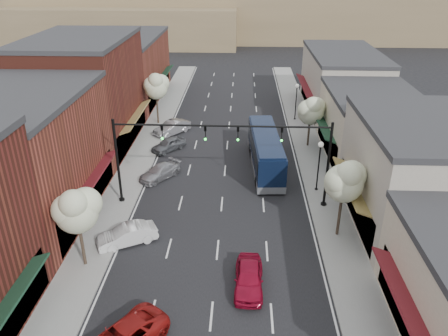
# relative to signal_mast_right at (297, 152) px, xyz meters

# --- Properties ---
(ground) EXTENTS (160.00, 160.00, 0.00)m
(ground) POSITION_rel_signal_mast_right_xyz_m (-5.62, -8.00, -4.62)
(ground) COLOR black
(ground) RESTS_ON ground
(sidewalk_left) EXTENTS (2.80, 73.00, 0.15)m
(sidewalk_left) POSITION_rel_signal_mast_right_xyz_m (-14.02, 10.50, -4.55)
(sidewalk_left) COLOR gray
(sidewalk_left) RESTS_ON ground
(sidewalk_right) EXTENTS (2.80, 73.00, 0.15)m
(sidewalk_right) POSITION_rel_signal_mast_right_xyz_m (2.78, 10.50, -4.55)
(sidewalk_right) COLOR gray
(sidewalk_right) RESTS_ON ground
(curb_left) EXTENTS (0.25, 73.00, 0.17)m
(curb_left) POSITION_rel_signal_mast_right_xyz_m (-12.62, 10.50, -4.55)
(curb_left) COLOR gray
(curb_left) RESTS_ON ground
(curb_right) EXTENTS (0.25, 73.00, 0.17)m
(curb_right) POSITION_rel_signal_mast_right_xyz_m (1.38, 10.50, -4.55)
(curb_right) COLOR gray
(curb_right) RESTS_ON ground
(bldg_left_midnear) EXTENTS (10.14, 14.10, 9.40)m
(bldg_left_midnear) POSITION_rel_signal_mast_right_xyz_m (-19.85, -2.00, 0.03)
(bldg_left_midnear) COLOR brown
(bldg_left_midnear) RESTS_ON ground
(bldg_left_midfar) EXTENTS (10.14, 14.10, 10.90)m
(bldg_left_midfar) POSITION_rel_signal_mast_right_xyz_m (-19.86, 12.00, 0.78)
(bldg_left_midfar) COLOR maroon
(bldg_left_midfar) RESTS_ON ground
(bldg_left_far) EXTENTS (10.14, 18.10, 8.40)m
(bldg_left_far) POSITION_rel_signal_mast_right_xyz_m (-19.84, 28.00, -0.46)
(bldg_left_far) COLOR brown
(bldg_left_far) RESTS_ON ground
(bldg_right_midnear) EXTENTS (9.14, 12.10, 7.90)m
(bldg_right_midnear) POSITION_rel_signal_mast_right_xyz_m (8.10, -2.00, -0.72)
(bldg_right_midnear) COLOR #ABA293
(bldg_right_midnear) RESTS_ON ground
(bldg_right_midfar) EXTENTS (9.14, 12.10, 6.40)m
(bldg_right_midfar) POSITION_rel_signal_mast_right_xyz_m (8.08, 10.00, -1.46)
(bldg_right_midfar) COLOR beige
(bldg_right_midfar) RESTS_ON ground
(bldg_right_far) EXTENTS (9.14, 16.10, 7.40)m
(bldg_right_far) POSITION_rel_signal_mast_right_xyz_m (8.09, 24.00, -0.96)
(bldg_right_far) COLOR #ABA293
(bldg_right_far) RESTS_ON ground
(hill_far) EXTENTS (120.00, 30.00, 12.00)m
(hill_far) POSITION_rel_signal_mast_right_xyz_m (-5.62, 82.00, 1.38)
(hill_far) COLOR #7A6647
(hill_far) RESTS_ON ground
(hill_near) EXTENTS (50.00, 20.00, 8.00)m
(hill_near) POSITION_rel_signal_mast_right_xyz_m (-30.62, 70.00, -0.62)
(hill_near) COLOR #7A6647
(hill_near) RESTS_ON ground
(signal_mast_right) EXTENTS (8.22, 0.46, 7.00)m
(signal_mast_right) POSITION_rel_signal_mast_right_xyz_m (0.00, 0.00, 0.00)
(signal_mast_right) COLOR black
(signal_mast_right) RESTS_ON ground
(signal_mast_left) EXTENTS (8.22, 0.46, 7.00)m
(signal_mast_left) POSITION_rel_signal_mast_right_xyz_m (-11.24, 0.00, 0.00)
(signal_mast_left) COLOR black
(signal_mast_left) RESTS_ON ground
(tree_right_near) EXTENTS (2.85, 2.65, 5.95)m
(tree_right_near) POSITION_rel_signal_mast_right_xyz_m (2.73, -4.05, -0.17)
(tree_right_near) COLOR #47382B
(tree_right_near) RESTS_ON ground
(tree_right_far) EXTENTS (2.85, 2.65, 5.43)m
(tree_right_far) POSITION_rel_signal_mast_right_xyz_m (2.73, 11.95, -0.63)
(tree_right_far) COLOR #47382B
(tree_right_far) RESTS_ON ground
(tree_left_near) EXTENTS (2.85, 2.65, 5.69)m
(tree_left_near) POSITION_rel_signal_mast_right_xyz_m (-13.87, -8.05, -0.40)
(tree_left_near) COLOR #47382B
(tree_left_near) RESTS_ON ground
(tree_left_far) EXTENTS (2.85, 2.65, 6.13)m
(tree_left_far) POSITION_rel_signal_mast_right_xyz_m (-13.87, 17.95, -0.02)
(tree_left_far) COLOR #47382B
(tree_left_far) RESTS_ON ground
(lamp_post_near) EXTENTS (0.44, 0.44, 4.44)m
(lamp_post_near) POSITION_rel_signal_mast_right_xyz_m (2.18, 2.50, -1.62)
(lamp_post_near) COLOR black
(lamp_post_near) RESTS_ON ground
(lamp_post_far) EXTENTS (0.44, 0.44, 4.44)m
(lamp_post_far) POSITION_rel_signal_mast_right_xyz_m (2.18, 20.00, -1.62)
(lamp_post_far) COLOR black
(lamp_post_far) RESTS_ON ground
(coach_bus) EXTENTS (3.04, 10.95, 3.31)m
(coach_bus) POSITION_rel_signal_mast_right_xyz_m (-1.95, 6.80, -2.89)
(coach_bus) COLOR black
(coach_bus) RESTS_ON ground
(red_hatchback) EXTENTS (1.77, 4.19, 1.42)m
(red_hatchback) POSITION_rel_signal_mast_right_xyz_m (-3.57, -9.58, -3.91)
(red_hatchback) COLOR maroon
(red_hatchback) RESTS_ON ground
(parked_car_b) EXTENTS (4.26, 3.14, 1.34)m
(parked_car_b) POSITION_rel_signal_mast_right_xyz_m (-11.82, -5.52, -3.95)
(parked_car_b) COLOR silver
(parked_car_b) RESTS_ON ground
(parked_car_c) EXTENTS (3.81, 4.34, 1.20)m
(parked_car_c) POSITION_rel_signal_mast_right_xyz_m (-11.31, 4.27, -4.02)
(parked_car_c) COLOR #9B9CA0
(parked_car_c) RESTS_ON ground
(parked_car_d) EXTENTS (3.63, 3.90, 1.30)m
(parked_car_d) POSITION_rel_signal_mast_right_xyz_m (-11.48, 10.42, -3.97)
(parked_car_d) COLOR #575A5E
(parked_car_d) RESTS_ON ground
(parked_car_e) EXTENTS (4.01, 4.43, 1.46)m
(parked_car_e) POSITION_rel_signal_mast_right_xyz_m (-11.82, 14.92, -3.89)
(parked_car_e) COLOR #A09FA5
(parked_car_e) RESTS_ON ground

